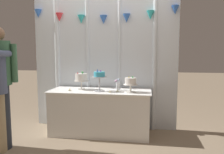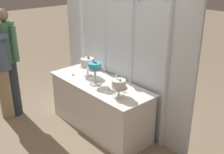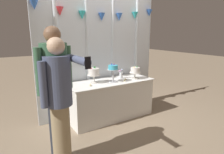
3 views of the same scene
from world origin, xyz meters
name	(u,v)px [view 1 (image 1 of 3)]	position (x,y,z in m)	size (l,w,h in m)	color
ground_plane	(99,136)	(0.00, 0.00, 0.00)	(24.00, 24.00, 0.00)	gray
draped_curtain	(103,59)	(-0.02, 0.48, 1.25)	(2.61, 0.15, 2.42)	silver
cake_table	(100,112)	(0.00, 0.10, 0.38)	(1.70, 0.66, 0.75)	white
cake_display_leftmost	(81,78)	(-0.33, 0.14, 0.95)	(0.24, 0.24, 0.31)	silver
cake_display_center	(99,77)	(0.01, 0.02, 0.99)	(0.24, 0.24, 0.37)	#B2B2B7
cake_display_rightmost	(131,82)	(0.52, 0.00, 0.91)	(0.23, 0.23, 0.26)	silver
flower_vase	(118,85)	(0.29, 0.17, 0.83)	(0.09, 0.07, 0.20)	silver
tealight_far_left	(70,90)	(-0.49, -0.03, 0.76)	(0.05, 0.05, 0.04)	beige
tealight_near_left	(110,92)	(0.20, -0.08, 0.76)	(0.04, 0.04, 0.04)	beige
tealight_near_right	(117,91)	(0.30, 0.03, 0.76)	(0.05, 0.05, 0.03)	beige
guest_man_pink_jacket	(0,83)	(-1.27, -0.70, 0.96)	(0.46, 0.40, 1.74)	#282D38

